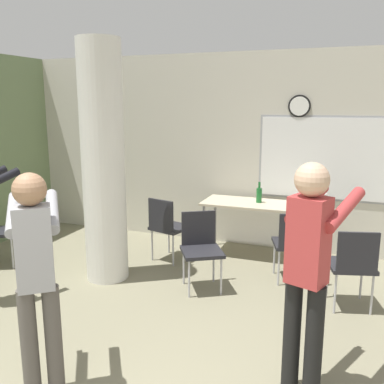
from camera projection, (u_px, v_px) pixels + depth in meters
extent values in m
cube|color=beige|center=(243.00, 151.00, 6.26)|extent=(8.00, 0.12, 2.80)
cylinder|color=black|center=(299.00, 106.00, 5.79)|extent=(0.30, 0.03, 0.30)
cylinder|color=white|center=(299.00, 106.00, 5.78)|extent=(0.25, 0.01, 0.25)
cube|color=#99999E|center=(333.00, 159.00, 5.78)|extent=(2.01, 0.01, 1.16)
cube|color=white|center=(333.00, 159.00, 5.77)|extent=(1.95, 0.02, 1.10)
cylinder|color=silver|center=(103.00, 164.00, 4.97)|extent=(0.50, 0.50, 2.80)
cube|color=beige|center=(256.00, 204.00, 5.82)|extent=(1.45, 0.64, 0.03)
cylinder|color=gray|center=(204.00, 231.00, 5.89)|extent=(0.04, 0.04, 0.73)
cylinder|color=gray|center=(303.00, 242.00, 5.44)|extent=(0.04, 0.04, 0.73)
cylinder|color=gray|center=(215.00, 221.00, 6.37)|extent=(0.04, 0.04, 0.73)
cylinder|color=gray|center=(307.00, 230.00, 5.91)|extent=(0.04, 0.04, 0.73)
cylinder|color=#1E6B2D|center=(259.00, 195.00, 5.82)|extent=(0.08, 0.08, 0.20)
cylinder|color=#1E6B2D|center=(259.00, 185.00, 5.80)|extent=(0.03, 0.03, 0.09)
cube|color=#232328|center=(350.00, 265.00, 4.41)|extent=(0.54, 0.54, 0.04)
cube|color=#232328|center=(358.00, 252.00, 4.17)|extent=(0.39, 0.13, 0.40)
cylinder|color=#B7B7BC|center=(361.00, 280.00, 4.62)|extent=(0.02, 0.02, 0.43)
cylinder|color=#B7B7BC|center=(327.00, 279.00, 4.65)|extent=(0.02, 0.02, 0.43)
cylinder|color=#B7B7BC|center=(372.00, 295.00, 4.27)|extent=(0.02, 0.02, 0.43)
cylinder|color=#B7B7BC|center=(335.00, 293.00, 4.30)|extent=(0.02, 0.02, 0.43)
cube|color=#232328|center=(0.00, 232.00, 5.56)|extent=(0.60, 0.60, 0.04)
cylinder|color=#B7B7BC|center=(12.00, 253.00, 5.46)|extent=(0.02, 0.02, 0.43)
cylinder|color=#B7B7BC|center=(19.00, 244.00, 5.81)|extent=(0.02, 0.02, 0.43)
cube|color=#232328|center=(202.00, 252.00, 4.81)|extent=(0.60, 0.60, 0.04)
cube|color=#232328|center=(198.00, 228.00, 4.96)|extent=(0.36, 0.23, 0.40)
cylinder|color=#B7B7BC|center=(189.00, 279.00, 4.65)|extent=(0.02, 0.02, 0.43)
cylinder|color=#B7B7BC|center=(221.00, 276.00, 4.72)|extent=(0.02, 0.02, 0.43)
cylinder|color=#B7B7BC|center=(184.00, 267.00, 5.00)|extent=(0.02, 0.02, 0.43)
cylinder|color=#B7B7BC|center=(214.00, 265.00, 5.07)|extent=(0.02, 0.02, 0.43)
cube|color=#232328|center=(292.00, 244.00, 5.08)|extent=(0.55, 0.55, 0.04)
cube|color=#232328|center=(297.00, 231.00, 4.84)|extent=(0.39, 0.15, 0.40)
cylinder|color=#B7B7BC|center=(304.00, 257.00, 5.30)|extent=(0.02, 0.02, 0.43)
cylinder|color=#B7B7BC|center=(274.00, 257.00, 5.31)|extent=(0.02, 0.02, 0.43)
cylinder|color=#B7B7BC|center=(310.00, 269.00, 4.94)|extent=(0.02, 0.02, 0.43)
cylinder|color=#B7B7BC|center=(279.00, 268.00, 4.96)|extent=(0.02, 0.02, 0.43)
cube|color=#232328|center=(171.00, 227.00, 5.75)|extent=(0.54, 0.54, 0.04)
cube|color=#232328|center=(161.00, 215.00, 5.54)|extent=(0.39, 0.13, 0.40)
cylinder|color=#B7B7BC|center=(189.00, 243.00, 5.84)|extent=(0.02, 0.02, 0.43)
cylinder|color=#B7B7BC|center=(169.00, 238.00, 6.04)|extent=(0.02, 0.02, 0.43)
cylinder|color=#B7B7BC|center=(173.00, 250.00, 5.55)|extent=(0.02, 0.02, 0.43)
cylinder|color=#B7B7BC|center=(152.00, 245.00, 5.76)|extent=(0.02, 0.02, 0.43)
cylinder|color=black|center=(314.00, 343.00, 3.01)|extent=(0.13, 0.13, 0.87)
cylinder|color=black|center=(292.00, 335.00, 3.12)|extent=(0.13, 0.13, 0.87)
cube|color=#B23838|center=(308.00, 241.00, 2.92)|extent=(0.31, 0.27, 0.61)
sphere|color=#D8AD8C|center=(312.00, 180.00, 2.83)|extent=(0.23, 0.23, 0.23)
cylinder|color=#B23838|center=(345.00, 209.00, 2.97)|extent=(0.28, 0.54, 0.25)
cylinder|color=#B23838|center=(307.00, 203.00, 3.15)|extent=(0.28, 0.54, 0.25)
cube|color=white|center=(322.00, 197.00, 3.33)|extent=(0.08, 0.13, 0.04)
cylinder|color=#514C47|center=(54.00, 340.00, 3.09)|extent=(0.12, 0.12, 0.83)
cylinder|color=#514C47|center=(29.00, 344.00, 3.04)|extent=(0.12, 0.12, 0.83)
cube|color=#99999E|center=(34.00, 248.00, 2.92)|extent=(0.31, 0.30, 0.59)
sphere|color=#997051|center=(29.00, 189.00, 2.83)|extent=(0.23, 0.23, 0.23)
cylinder|color=#99999E|center=(52.00, 211.00, 3.14)|extent=(0.39, 0.46, 0.24)
cylinder|color=#99999E|center=(13.00, 214.00, 3.05)|extent=(0.39, 0.46, 0.24)
cube|color=white|center=(15.00, 206.00, 3.27)|extent=(0.11, 0.12, 0.04)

